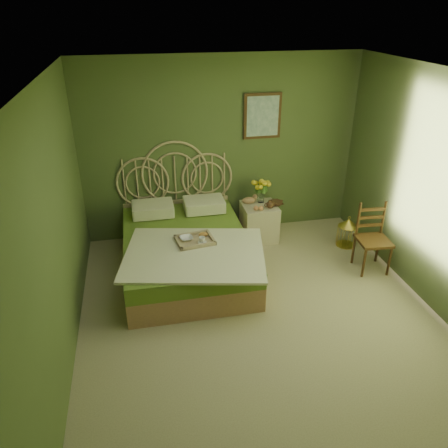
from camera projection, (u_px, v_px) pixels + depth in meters
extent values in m
plane|color=tan|center=(262.00, 320.00, 4.90)|extent=(4.50, 4.50, 0.00)
plane|color=silver|center=(274.00, 79.00, 3.71)|extent=(4.50, 4.50, 0.00)
plane|color=#526535|center=(222.00, 149.00, 6.27)|extent=(4.00, 0.00, 4.00)
plane|color=#526535|center=(54.00, 236.00, 3.94)|extent=(0.00, 4.50, 4.50)
plane|color=#526535|center=(446.00, 200.00, 4.67)|extent=(0.00, 4.50, 4.50)
cube|color=#37200F|center=(262.00, 116.00, 6.14)|extent=(0.54, 0.03, 0.64)
cube|color=silver|center=(263.00, 116.00, 6.13)|extent=(0.46, 0.01, 0.56)
cube|color=tan|center=(187.00, 261.00, 5.72)|extent=(1.55, 2.07, 0.31)
cube|color=olive|center=(186.00, 244.00, 5.60)|extent=(1.55, 2.07, 0.21)
cube|color=white|center=(195.00, 254.00, 5.15)|extent=(1.85, 1.55, 0.03)
cube|color=white|center=(153.00, 209.00, 6.08)|extent=(0.57, 0.41, 0.17)
cube|color=white|center=(204.00, 205.00, 6.21)|extent=(0.57, 0.41, 0.17)
cube|color=#CBB687|center=(195.00, 242.00, 5.39)|extent=(0.49, 0.41, 0.04)
ellipsoid|color=#B77A38|center=(203.00, 234.00, 5.47)|extent=(0.12, 0.07, 0.05)
cube|color=beige|center=(259.00, 222.00, 6.47)|extent=(0.50, 0.50, 0.54)
cylinder|color=silver|center=(261.00, 196.00, 6.41)|extent=(0.10, 0.10, 0.18)
ellipsoid|color=tan|center=(249.00, 200.00, 6.38)|extent=(0.21, 0.11, 0.10)
sphere|color=#F29C5E|center=(256.00, 208.00, 6.18)|extent=(0.07, 0.07, 0.07)
sphere|color=#F29C5E|center=(261.00, 208.00, 6.18)|extent=(0.07, 0.07, 0.07)
cube|color=#37200F|center=(374.00, 241.00, 5.65)|extent=(0.43, 0.43, 0.04)
cylinder|color=#37200F|center=(365.00, 263.00, 5.57)|extent=(0.03, 0.03, 0.43)
cylinder|color=#37200F|center=(390.00, 260.00, 5.63)|extent=(0.03, 0.03, 0.43)
cylinder|color=#37200F|center=(353.00, 250.00, 5.86)|extent=(0.03, 0.03, 0.43)
cylinder|color=#37200F|center=(376.00, 247.00, 5.92)|extent=(0.03, 0.03, 0.43)
cube|color=#37200F|center=(370.00, 219.00, 5.69)|extent=(0.34, 0.06, 0.47)
cylinder|color=gold|center=(345.00, 245.00, 6.40)|extent=(0.28, 0.28, 0.01)
cylinder|color=gold|center=(347.00, 236.00, 6.34)|extent=(0.28, 0.28, 0.31)
cone|color=gold|center=(349.00, 223.00, 6.24)|extent=(0.28, 0.28, 0.11)
imported|color=#381E0F|center=(271.00, 203.00, 6.39)|extent=(0.18, 0.23, 0.02)
imported|color=#472819|center=(271.00, 202.00, 6.38)|extent=(0.24, 0.26, 0.02)
imported|color=white|center=(186.00, 238.00, 5.40)|extent=(0.18, 0.18, 0.04)
imported|color=white|center=(202.00, 240.00, 5.32)|extent=(0.09, 0.09, 0.08)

